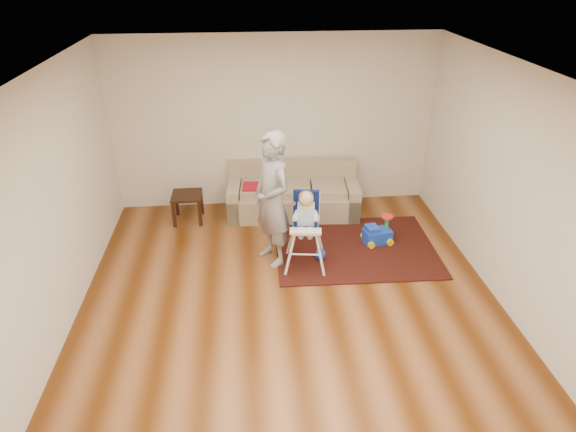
{
  "coord_description": "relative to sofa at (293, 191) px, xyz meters",
  "views": [
    {
      "loc": [
        -0.46,
        -4.48,
        3.7
      ],
      "look_at": [
        0.0,
        0.4,
        1.0
      ],
      "focal_mm": 30.0,
      "sensor_mm": 36.0,
      "label": 1
    }
  ],
  "objects": [
    {
      "name": "ground",
      "position": [
        -0.26,
        -2.3,
        -0.39
      ],
      "size": [
        5.5,
        5.5,
        0.0
      ],
      "primitive_type": "plane",
      "color": "#54280A",
      "rests_on": "ground"
    },
    {
      "name": "room_envelope",
      "position": [
        -0.26,
        -1.77,
        1.48
      ],
      "size": [
        5.04,
        5.52,
        2.72
      ],
      "color": "silver",
      "rests_on": "ground"
    },
    {
      "name": "sofa",
      "position": [
        0.0,
        0.0,
        0.0
      ],
      "size": [
        2.09,
        0.98,
        0.79
      ],
      "rotation": [
        0.0,
        0.0,
        -0.07
      ],
      "color": "gray",
      "rests_on": "ground"
    },
    {
      "name": "side_table",
      "position": [
        -1.65,
        -0.08,
        -0.17
      ],
      "size": [
        0.45,
        0.45,
        0.45
      ],
      "primitive_type": null,
      "color": "black",
      "rests_on": "ground"
    },
    {
      "name": "area_rug",
      "position": [
        0.77,
        -1.13,
        -0.38
      ],
      "size": [
        2.27,
        1.73,
        0.02
      ],
      "primitive_type": "cube",
      "rotation": [
        0.0,
        0.0,
        -0.02
      ],
      "color": "black",
      "rests_on": "ground"
    },
    {
      "name": "ride_on_toy",
      "position": [
        1.11,
        -1.02,
        -0.17
      ],
      "size": [
        0.42,
        0.33,
        0.42
      ],
      "primitive_type": null,
      "rotation": [
        0.0,
        0.0,
        0.17
      ],
      "color": "blue",
      "rests_on": "area_rug"
    },
    {
      "name": "toy_ball",
      "position": [
        0.23,
        -1.38,
        -0.3
      ],
      "size": [
        0.15,
        0.15,
        0.15
      ],
      "primitive_type": "sphere",
      "color": "blue",
      "rests_on": "area_rug"
    },
    {
      "name": "high_chair",
      "position": [
        0.01,
        -1.47,
        0.14
      ],
      "size": [
        0.57,
        0.57,
        1.1
      ],
      "rotation": [
        0.0,
        0.0,
        -0.13
      ],
      "color": "white",
      "rests_on": "ground"
    },
    {
      "name": "adult",
      "position": [
        -0.41,
        -1.3,
        0.52
      ],
      "size": [
        0.69,
        0.79,
        1.82
      ],
      "primitive_type": "imported",
      "rotation": [
        0.0,
        0.0,
        -1.1
      ],
      "color": "gray",
      "rests_on": "ground"
    }
  ]
}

